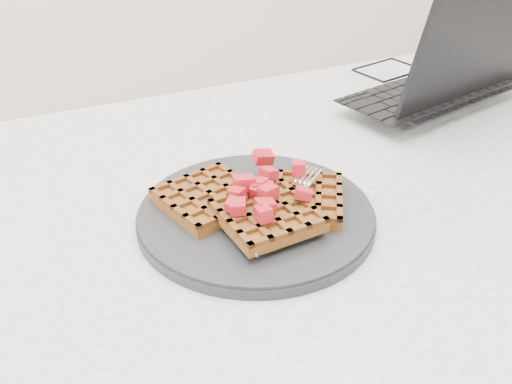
{
  "coord_description": "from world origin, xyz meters",
  "views": [
    {
      "loc": [
        -0.37,
        -0.54,
        1.13
      ],
      "look_at": [
        -0.13,
        -0.03,
        0.79
      ],
      "focal_mm": 40.0,
      "sensor_mm": 36.0,
      "label": 1
    }
  ],
  "objects": [
    {
      "name": "table",
      "position": [
        0.0,
        0.0,
        0.64
      ],
      "size": [
        1.2,
        0.8,
        0.75
      ],
      "color": "silver",
      "rests_on": "ground"
    },
    {
      "name": "plate",
      "position": [
        -0.13,
        -0.03,
        0.76
      ],
      "size": [
        0.28,
        0.28,
        0.02
      ],
      "primitive_type": "cylinder",
      "color": "black",
      "rests_on": "table"
    },
    {
      "name": "waffles",
      "position": [
        -0.13,
        -0.04,
        0.78
      ],
      "size": [
        0.23,
        0.19,
        0.03
      ],
      "color": "brown",
      "rests_on": "plate"
    },
    {
      "name": "strawberry_pile",
      "position": [
        -0.13,
        -0.03,
        0.8
      ],
      "size": [
        0.15,
        0.15,
        0.02
      ],
      "primitive_type": null,
      "color": "maroon",
      "rests_on": "waffles"
    },
    {
      "name": "fork",
      "position": [
        -0.1,
        -0.06,
        0.77
      ],
      "size": [
        0.16,
        0.13,
        0.02
      ],
      "primitive_type": null,
      "rotation": [
        0.0,
        0.0,
        -0.91
      ],
      "color": "silver",
      "rests_on": "plate"
    },
    {
      "name": "laptop",
      "position": [
        0.3,
        0.19,
        0.79
      ],
      "size": [
        0.41,
        0.33,
        0.25
      ],
      "rotation": [
        0.0,
        0.0,
        3.35
      ],
      "color": "black",
      "rests_on": "table"
    }
  ]
}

